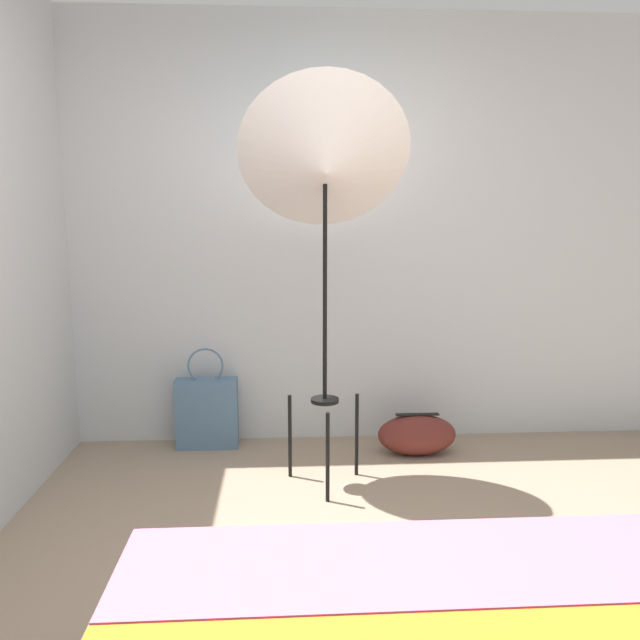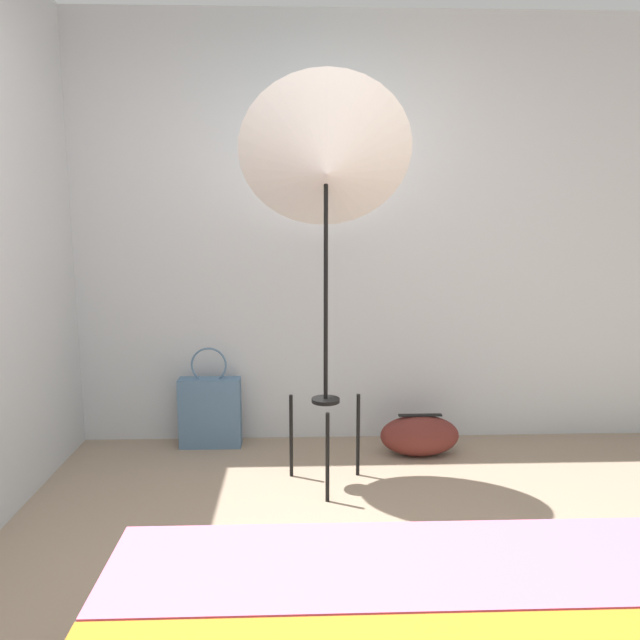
# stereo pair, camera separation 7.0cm
# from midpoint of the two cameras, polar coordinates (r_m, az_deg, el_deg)

# --- Properties ---
(wall_back) EXTENTS (8.00, 0.05, 2.60)m
(wall_back) POSITION_cam_midpoint_polar(r_m,az_deg,el_deg) (3.87, -1.39, 7.88)
(wall_back) COLOR #B7BCC1
(wall_back) RESTS_ON ground_plane
(photo_umbrella) EXTENTS (0.87, 0.66, 2.08)m
(photo_umbrella) POSITION_cam_midpoint_polar(r_m,az_deg,el_deg) (3.14, -0.19, 13.93)
(photo_umbrella) COLOR black
(photo_umbrella) RESTS_ON ground_plane
(tote_bag) EXTENTS (0.37, 0.12, 0.62)m
(tote_bag) POSITION_cam_midpoint_polar(r_m,az_deg,el_deg) (3.92, -10.81, -8.27)
(tote_bag) COLOR slate
(tote_bag) RESTS_ON ground_plane
(duffel_bag) EXTENTS (0.47, 0.24, 0.25)m
(duffel_bag) POSITION_cam_midpoint_polar(r_m,az_deg,el_deg) (3.81, 8.31, -10.33)
(duffel_bag) COLOR #5B231E
(duffel_bag) RESTS_ON ground_plane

